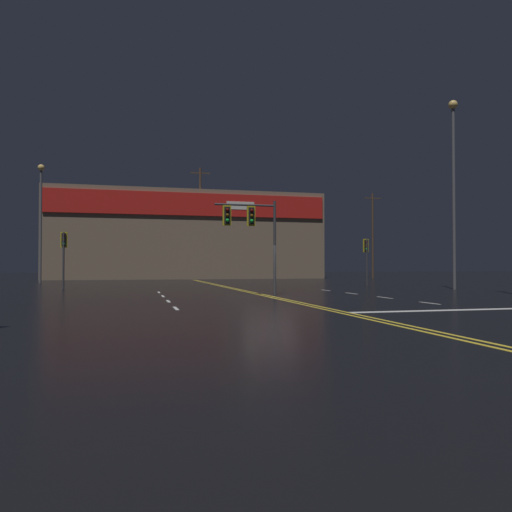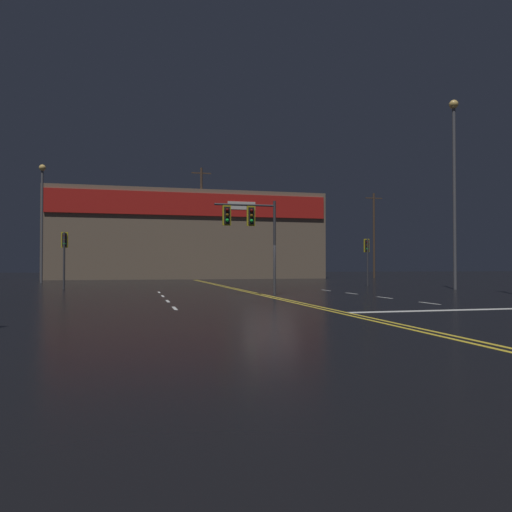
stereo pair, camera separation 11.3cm
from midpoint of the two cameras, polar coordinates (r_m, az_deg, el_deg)
ground_plane at (r=23.74m, az=1.86°, el=-4.69°), size 200.00×200.00×0.00m
road_markings at (r=22.48m, az=5.37°, el=-4.87°), size 14.74×60.00×0.01m
traffic_signal_median at (r=24.76m, az=-0.62°, el=3.70°), size 3.12×0.36×4.74m
traffic_signal_corner_northeast at (r=37.79m, az=12.65°, el=0.53°), size 0.42×0.36×3.48m
traffic_signal_corner_northwest at (r=33.91m, az=-20.96°, el=0.96°), size 0.42×0.36×3.63m
streetlight_near_left at (r=47.40m, az=-23.20°, el=5.05°), size 0.56×0.56×10.33m
streetlight_near_right at (r=34.11m, az=21.80°, el=8.91°), size 0.56×0.56×11.93m
building_backdrop at (r=60.57m, az=-7.74°, el=2.25°), size 31.43×10.23×10.08m
utility_pole_row at (r=56.11m, az=-7.88°, el=3.47°), size 47.35×0.26×12.52m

